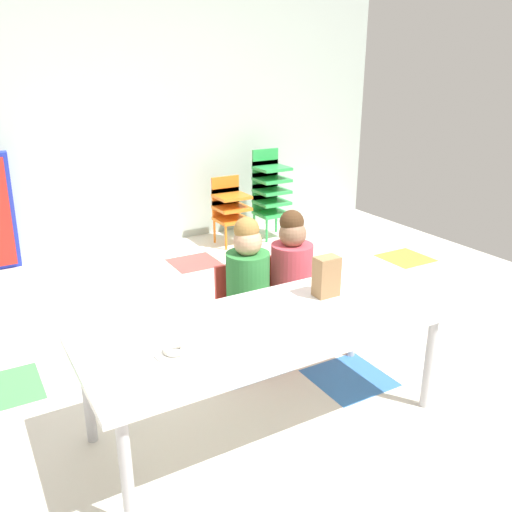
{
  "coord_description": "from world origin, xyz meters",
  "views": [
    {
      "loc": [
        -1.39,
        -2.53,
        1.75
      ],
      "look_at": [
        -0.11,
        -0.31,
        0.82
      ],
      "focal_mm": 37.43,
      "sensor_mm": 36.0,
      "label": 1
    }
  ],
  "objects_px": {
    "kid_chair_orange_stack": "(230,206)",
    "paper_plate_near_edge": "(175,353)",
    "craft_table": "(267,331)",
    "seated_child_near_camera": "(247,277)",
    "seated_child_middle_seat": "(291,268)",
    "paper_bag_brown": "(326,276)",
    "donut_powdered_on_plate": "(175,349)",
    "kid_chair_green_stack": "(270,189)"
  },
  "relations": [
    {
      "from": "paper_bag_brown",
      "to": "paper_plate_near_edge",
      "type": "distance_m",
      "value": 0.96
    },
    {
      "from": "donut_powdered_on_plate",
      "to": "craft_table",
      "type": "bearing_deg",
      "value": 5.96
    },
    {
      "from": "kid_chair_orange_stack",
      "to": "kid_chair_green_stack",
      "type": "height_order",
      "value": "kid_chair_green_stack"
    },
    {
      "from": "craft_table",
      "to": "kid_chair_orange_stack",
      "type": "relative_size",
      "value": 2.63
    },
    {
      "from": "paper_bag_brown",
      "to": "kid_chair_green_stack",
      "type": "bearing_deg",
      "value": 64.52
    },
    {
      "from": "craft_table",
      "to": "donut_powdered_on_plate",
      "type": "distance_m",
      "value": 0.5
    },
    {
      "from": "kid_chair_green_stack",
      "to": "kid_chair_orange_stack",
      "type": "bearing_deg",
      "value": -179.91
    },
    {
      "from": "paper_bag_brown",
      "to": "donut_powdered_on_plate",
      "type": "bearing_deg",
      "value": -169.67
    },
    {
      "from": "craft_table",
      "to": "kid_chair_orange_stack",
      "type": "xyz_separation_m",
      "value": [
        1.2,
        2.71,
        -0.13
      ]
    },
    {
      "from": "donut_powdered_on_plate",
      "to": "paper_plate_near_edge",
      "type": "bearing_deg",
      "value": 0.0
    },
    {
      "from": "paper_bag_brown",
      "to": "donut_powdered_on_plate",
      "type": "relative_size",
      "value": 2.05
    },
    {
      "from": "seated_child_middle_seat",
      "to": "paper_plate_near_edge",
      "type": "relative_size",
      "value": 5.1
    },
    {
      "from": "craft_table",
      "to": "kid_chair_orange_stack",
      "type": "distance_m",
      "value": 2.97
    },
    {
      "from": "kid_chair_orange_stack",
      "to": "paper_plate_near_edge",
      "type": "height_order",
      "value": "kid_chair_orange_stack"
    },
    {
      "from": "seated_child_near_camera",
      "to": "paper_plate_near_edge",
      "type": "relative_size",
      "value": 5.1
    },
    {
      "from": "craft_table",
      "to": "seated_child_middle_seat",
      "type": "bearing_deg",
      "value": 48.08
    },
    {
      "from": "seated_child_middle_seat",
      "to": "seated_child_near_camera",
      "type": "bearing_deg",
      "value": 180.0
    },
    {
      "from": "seated_child_near_camera",
      "to": "kid_chair_green_stack",
      "type": "relative_size",
      "value": 1.0
    },
    {
      "from": "paper_plate_near_edge",
      "to": "donut_powdered_on_plate",
      "type": "bearing_deg",
      "value": 0.0
    },
    {
      "from": "kid_chair_orange_stack",
      "to": "seated_child_middle_seat",
      "type": "bearing_deg",
      "value": -107.52
    },
    {
      "from": "craft_table",
      "to": "paper_bag_brown",
      "type": "distance_m",
      "value": 0.48
    },
    {
      "from": "seated_child_near_camera",
      "to": "paper_bag_brown",
      "type": "xyz_separation_m",
      "value": [
        0.22,
        -0.48,
        0.13
      ]
    },
    {
      "from": "seated_child_middle_seat",
      "to": "donut_powdered_on_plate",
      "type": "distance_m",
      "value": 1.22
    },
    {
      "from": "seated_child_middle_seat",
      "to": "paper_plate_near_edge",
      "type": "height_order",
      "value": "seated_child_middle_seat"
    },
    {
      "from": "seated_child_near_camera",
      "to": "kid_chair_orange_stack",
      "type": "bearing_deg",
      "value": 65.11
    },
    {
      "from": "craft_table",
      "to": "seated_child_near_camera",
      "type": "distance_m",
      "value": 0.64
    },
    {
      "from": "seated_child_near_camera",
      "to": "seated_child_middle_seat",
      "type": "relative_size",
      "value": 1.0
    },
    {
      "from": "kid_chair_orange_stack",
      "to": "paper_plate_near_edge",
      "type": "xyz_separation_m",
      "value": [
        -1.7,
        -2.76,
        0.18
      ]
    },
    {
      "from": "seated_child_near_camera",
      "to": "paper_plate_near_edge",
      "type": "height_order",
      "value": "seated_child_near_camera"
    },
    {
      "from": "seated_child_middle_seat",
      "to": "paper_plate_near_edge",
      "type": "xyz_separation_m",
      "value": [
        -1.03,
        -0.65,
        0.02
      ]
    },
    {
      "from": "kid_chair_orange_stack",
      "to": "donut_powdered_on_plate",
      "type": "xyz_separation_m",
      "value": [
        -1.7,
        -2.76,
        0.2
      ]
    },
    {
      "from": "craft_table",
      "to": "seated_child_middle_seat",
      "type": "xyz_separation_m",
      "value": [
        0.54,
        0.6,
        0.03
      ]
    },
    {
      "from": "kid_chair_orange_stack",
      "to": "paper_plate_near_edge",
      "type": "relative_size",
      "value": 3.78
    },
    {
      "from": "kid_chair_green_stack",
      "to": "donut_powdered_on_plate",
      "type": "xyz_separation_m",
      "value": [
        -2.17,
        -2.76,
        0.08
      ]
    },
    {
      "from": "seated_child_near_camera",
      "to": "donut_powdered_on_plate",
      "type": "xyz_separation_m",
      "value": [
        -0.72,
        -0.65,
        0.04
      ]
    },
    {
      "from": "kid_chair_orange_stack",
      "to": "paper_bag_brown",
      "type": "distance_m",
      "value": 2.72
    },
    {
      "from": "seated_child_near_camera",
      "to": "seated_child_middle_seat",
      "type": "distance_m",
      "value": 0.31
    },
    {
      "from": "craft_table",
      "to": "kid_chair_green_stack",
      "type": "bearing_deg",
      "value": 58.26
    },
    {
      "from": "kid_chair_green_stack",
      "to": "paper_bag_brown",
      "type": "height_order",
      "value": "kid_chair_green_stack"
    },
    {
      "from": "paper_plate_near_edge",
      "to": "donut_powdered_on_plate",
      "type": "xyz_separation_m",
      "value": [
        0.0,
        0.0,
        0.02
      ]
    },
    {
      "from": "kid_chair_green_stack",
      "to": "paper_plate_near_edge",
      "type": "height_order",
      "value": "kid_chair_green_stack"
    },
    {
      "from": "seated_child_middle_seat",
      "to": "paper_bag_brown",
      "type": "xyz_separation_m",
      "value": [
        -0.1,
        -0.48,
        0.13
      ]
    }
  ]
}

